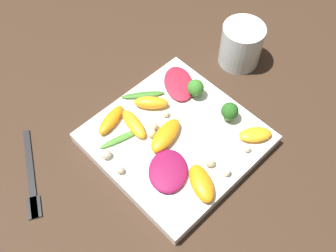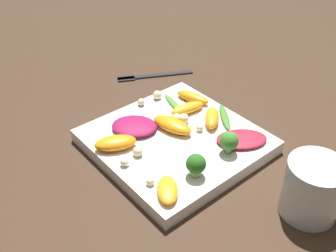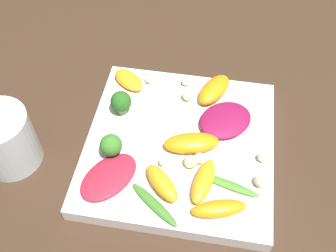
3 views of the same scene
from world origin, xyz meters
name	(u,v)px [view 1 (image 1 of 3)]	position (x,y,z in m)	size (l,w,h in m)	color
ground_plane	(175,142)	(0.00, 0.00, 0.00)	(2.40, 2.40, 0.00)	#382619
plate	(176,139)	(0.00, 0.00, 0.01)	(0.26, 0.26, 0.02)	white
drinking_glass	(241,45)	(0.05, -0.23, 0.04)	(0.08, 0.08, 0.09)	silver
fork	(31,181)	(0.11, 0.22, 0.00)	(0.16, 0.09, 0.01)	#262628
radicchio_leaf_0	(168,171)	(-0.04, 0.06, 0.03)	(0.10, 0.10, 0.01)	maroon
radicchio_leaf_1	(179,84)	(0.07, -0.08, 0.03)	(0.10, 0.09, 0.01)	maroon
orange_segment_0	(166,135)	(0.01, 0.02, 0.03)	(0.05, 0.08, 0.02)	orange
orange_segment_1	(134,124)	(0.06, 0.04, 0.03)	(0.07, 0.04, 0.02)	orange
orange_segment_2	(201,183)	(-0.09, 0.04, 0.03)	(0.08, 0.06, 0.02)	orange
orange_segment_3	(255,135)	(-0.10, -0.09, 0.03)	(0.06, 0.06, 0.01)	orange
orange_segment_4	(151,103)	(0.07, -0.01, 0.03)	(0.06, 0.06, 0.02)	orange
orange_segment_5	(111,120)	(0.10, 0.06, 0.03)	(0.04, 0.07, 0.02)	orange
broccoli_floret_0	(195,88)	(0.04, -0.09, 0.04)	(0.03, 0.03, 0.04)	#84AD5B
broccoli_floret_1	(230,111)	(-0.04, -0.09, 0.04)	(0.03, 0.03, 0.04)	#84AD5B
arugula_sprig_0	(122,138)	(0.06, 0.07, 0.03)	(0.03, 0.08, 0.01)	#47842D
arugula_sprig_1	(143,95)	(0.10, -0.02, 0.03)	(0.06, 0.07, 0.01)	#3D7528
macadamia_nut_0	(226,172)	(-0.11, -0.01, 0.03)	(0.01, 0.01, 0.01)	beige
macadamia_nut_1	(120,170)	(0.01, 0.11, 0.03)	(0.01, 0.01, 0.01)	beige
macadamia_nut_2	(247,148)	(-0.10, -0.06, 0.03)	(0.01, 0.01, 0.01)	beige
macadamia_nut_3	(106,154)	(0.05, 0.11, 0.03)	(0.02, 0.02, 0.02)	beige
macadamia_nut_4	(166,114)	(0.04, -0.02, 0.03)	(0.01, 0.01, 0.01)	beige
macadamia_nut_5	(208,164)	(-0.08, 0.00, 0.03)	(0.02, 0.02, 0.02)	beige
macadamia_nut_6	(153,126)	(0.04, 0.02, 0.03)	(0.02, 0.02, 0.02)	beige
macadamia_nut_7	(151,133)	(0.03, 0.03, 0.03)	(0.02, 0.02, 0.02)	beige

